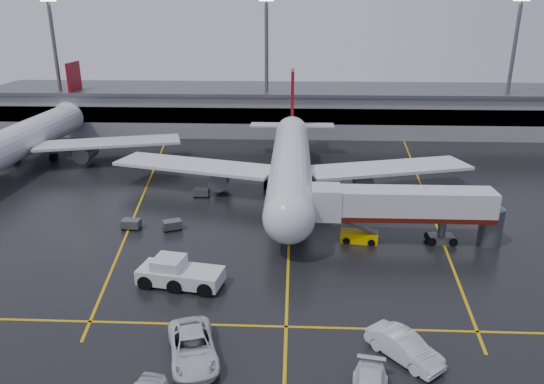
{
  "coord_description": "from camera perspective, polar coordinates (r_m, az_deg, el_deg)",
  "views": [
    {
      "loc": [
        0.42,
        -55.99,
        23.18
      ],
      "look_at": [
        -2.0,
        -2.0,
        4.0
      ],
      "focal_mm": 33.85,
      "sensor_mm": 36.0,
      "label": 1
    }
  ],
  "objects": [
    {
      "name": "belt_loader",
      "position": [
        55.23,
        9.67,
        -4.88
      ],
      "size": [
        4.06,
        2.27,
        2.45
      ],
      "color": "#E9B700",
      "rests_on": "ground"
    },
    {
      "name": "light_mast_left",
      "position": [
        108.36,
        -22.89,
        13.46
      ],
      "size": [
        3.0,
        1.2,
        25.45
      ],
      "color": "#595B60",
      "rests_on": "ground"
    },
    {
      "name": "jet_bridge",
      "position": [
        54.78,
        14.47,
        -1.68
      ],
      "size": [
        19.9,
        3.4,
        6.05
      ],
      "color": "silver",
      "rests_on": "ground"
    },
    {
      "name": "apron_line_centre",
      "position": [
        60.6,
        1.98,
        -2.95
      ],
      "size": [
        0.25,
        90.0,
        0.02
      ],
      "primitive_type": "cube",
      "color": "gold",
      "rests_on": "ground"
    },
    {
      "name": "baggage_cart_c",
      "position": [
        68.01,
        -7.86,
        -0.02
      ],
      "size": [
        2.02,
        1.33,
        1.12
      ],
      "color": "#595B60",
      "rests_on": "ground"
    },
    {
      "name": "service_van_c",
      "position": [
        38.61,
        14.49,
        -16.33
      ],
      "size": [
        5.24,
        5.7,
        1.9
      ],
      "primitive_type": "imported",
      "rotation": [
        0.0,
        0.0,
        0.7
      ],
      "color": "silver",
      "rests_on": "ground"
    },
    {
      "name": "baggage_cart_b",
      "position": [
        59.65,
        -15.4,
        -3.42
      ],
      "size": [
        2.09,
        1.44,
        1.12
      ],
      "color": "#595B60",
      "rests_on": "ground"
    },
    {
      "name": "pushback_tractor",
      "position": [
        46.88,
        -10.37,
        -8.96
      ],
      "size": [
        7.88,
        4.41,
        2.67
      ],
      "color": "silver",
      "rests_on": "ground"
    },
    {
      "name": "apron_line_right",
      "position": [
        72.12,
        16.53,
        -0.04
      ],
      "size": [
        7.57,
        69.64,
        0.02
      ],
      "primitive_type": "cube",
      "rotation": [
        0.0,
        0.0,
        -0.1
      ],
      "color": "gold",
      "rests_on": "ground"
    },
    {
      "name": "second_airliner",
      "position": [
        90.53,
        -25.57,
        5.52
      ],
      "size": [
        48.8,
        45.6,
        14.1
      ],
      "color": "silver",
      "rests_on": "ground"
    },
    {
      "name": "terminal",
      "position": [
        105.62,
        2.33,
        9.24
      ],
      "size": [
        122.0,
        19.0,
        8.6
      ],
      "color": "gray",
      "rests_on": "ground"
    },
    {
      "name": "ground",
      "position": [
        60.6,
        1.98,
        -2.96
      ],
      "size": [
        220.0,
        220.0,
        0.0
      ],
      "primitive_type": "plane",
      "color": "black",
      "rests_on": "ground"
    },
    {
      "name": "light_mast_mid",
      "position": [
        98.53,
        -0.62,
        14.47
      ],
      "size": [
        3.0,
        1.2,
        25.45
      ],
      "color": "#595B60",
      "rests_on": "ground"
    },
    {
      "name": "apron_line_stop",
      "position": [
        41.14,
        1.59,
        -14.75
      ],
      "size": [
        60.0,
        0.25,
        0.02
      ],
      "primitive_type": "cube",
      "color": "gold",
      "rests_on": "ground"
    },
    {
      "name": "baggage_cart_a",
      "position": [
        58.35,
        -11.03,
        -3.58
      ],
      "size": [
        2.36,
        2.02,
        1.12
      ],
      "color": "#595B60",
      "rests_on": "ground"
    },
    {
      "name": "light_mast_right",
      "position": [
        106.04,
        25.17,
        13.05
      ],
      "size": [
        3.0,
        1.2,
        25.45
      ],
      "color": "#595B60",
      "rests_on": "ground"
    },
    {
      "name": "apron_line_left",
      "position": [
        72.86,
        -13.85,
        0.41
      ],
      "size": [
        9.99,
        69.35,
        0.02
      ],
      "primitive_type": "cube",
      "rotation": [
        0.0,
        0.0,
        0.14
      ],
      "color": "gold",
      "rests_on": "ground"
    },
    {
      "name": "service_van_a",
      "position": [
        37.86,
        -8.81,
        -16.69
      ],
      "size": [
        4.95,
        7.42,
        1.89
      ],
      "primitive_type": "imported",
      "rotation": [
        0.0,
        0.0,
        0.29
      ],
      "color": "silver",
      "rests_on": "ground"
    },
    {
      "name": "main_airliner",
      "position": [
        68.38,
        2.12,
        3.42
      ],
      "size": [
        48.8,
        45.6,
        14.1
      ],
      "color": "silver",
      "rests_on": "ground"
    }
  ]
}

